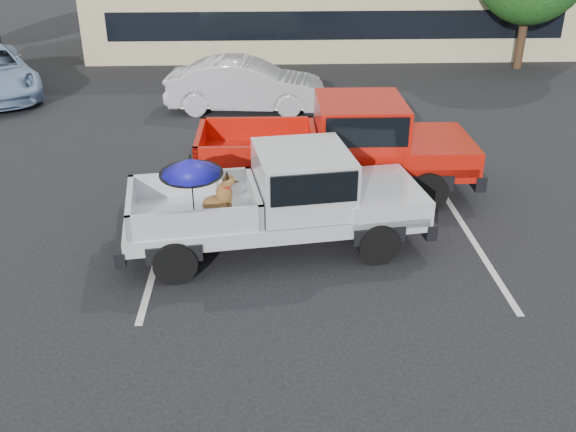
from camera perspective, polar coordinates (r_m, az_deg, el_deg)
name	(u,v)px	position (r m, az deg, el deg)	size (l,w,h in m)	color
ground	(329,303)	(10.57, 3.63, -7.73)	(90.00, 90.00, 0.00)	black
stripe_left	(160,247)	(12.38, -11.28, -2.74)	(0.12, 5.00, 0.01)	silver
stripe_right	(473,241)	(12.87, 16.14, -2.14)	(0.12, 5.00, 0.01)	silver
silver_pickup	(290,195)	(11.76, 0.16, 1.91)	(5.91, 2.74, 2.06)	black
red_pickup	(350,143)	(14.17, 5.56, 6.52)	(6.37, 2.41, 2.09)	black
silver_sedan	(246,85)	(20.16, -3.77, 11.52)	(1.68, 4.82, 1.59)	silver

